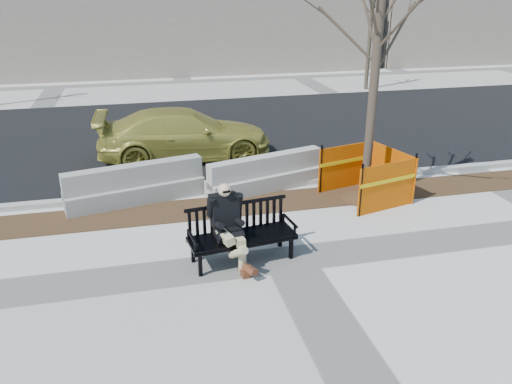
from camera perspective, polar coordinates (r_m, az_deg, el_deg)
ground at (r=9.52m, az=3.66°, el=-7.43°), size 120.00×120.00×0.00m
mulch_strip at (r=11.76m, az=0.01°, el=-1.29°), size 40.00×1.20×0.02m
asphalt_street at (r=17.51m, az=-4.71°, el=6.64°), size 60.00×10.40×0.01m
curb at (r=12.59m, az=-0.99°, el=0.63°), size 60.00×0.25×0.12m
bench at (r=9.46m, az=-1.53°, el=-7.57°), size 2.04×0.95×1.05m
seated_man at (r=9.44m, az=-3.15°, el=-7.69°), size 0.76×1.13×1.48m
tree_fence at (r=12.34m, az=11.93°, el=-0.65°), size 2.92×2.92×6.01m
sedan at (r=15.00m, az=-7.80°, el=3.80°), size 4.93×2.13×1.41m
jersey_barrier_left at (r=12.20m, az=-13.12°, el=-1.03°), size 3.22×1.34×0.91m
jersey_barrier_right at (r=12.60m, az=1.11°, el=0.35°), size 3.07×1.41×0.87m
far_tree_right at (r=25.39m, az=12.09°, el=11.14°), size 2.15×2.15×5.60m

